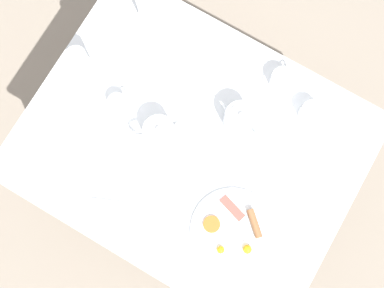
{
  "coord_description": "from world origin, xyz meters",
  "views": [
    {
      "loc": [
        -0.23,
        -0.14,
        2.32
      ],
      "look_at": [
        0.0,
        0.0,
        0.75
      ],
      "focal_mm": 42.0,
      "sensor_mm": 36.0,
      "label": 1
    }
  ],
  "objects": [
    {
      "name": "ground_plane",
      "position": [
        0.0,
        0.0,
        0.0
      ],
      "size": [
        8.0,
        8.0,
        0.0
      ],
      "primitive_type": "plane",
      "color": "gray"
    },
    {
      "name": "table",
      "position": [
        0.0,
        0.0,
        0.67
      ],
      "size": [
        0.92,
        1.18,
        0.73
      ],
      "color": "silver",
      "rests_on": "ground_plane"
    },
    {
      "name": "breakfast_plate",
      "position": [
        -0.19,
        -0.28,
        0.74
      ],
      "size": [
        0.3,
        0.3,
        0.04
      ],
      "color": "white",
      "rests_on": "table"
    },
    {
      "name": "teapot_near",
      "position": [
        -0.03,
        0.12,
        0.79
      ],
      "size": [
        0.12,
        0.18,
        0.13
      ],
      "rotation": [
        0.0,
        0.0,
        5.27
      ],
      "color": "white",
      "rests_on": "table"
    },
    {
      "name": "teapot_far",
      "position": [
        0.16,
        -0.1,
        0.79
      ],
      "size": [
        0.11,
        0.2,
        0.13
      ],
      "rotation": [
        0.0,
        0.0,
        1.41
      ],
      "color": "white",
      "rests_on": "table"
    },
    {
      "name": "teacup_with_saucer_left",
      "position": [
        0.36,
        -0.16,
        0.76
      ],
      "size": [
        0.14,
        0.13,
        0.07
      ],
      "color": "white",
      "rests_on": "table"
    },
    {
      "name": "teacup_with_saucer_right",
      "position": [
        0.31,
        -0.31,
        0.76
      ],
      "size": [
        0.13,
        0.14,
        0.07
      ],
      "color": "white",
      "rests_on": "table"
    },
    {
      "name": "water_glass_tall",
      "position": [
        0.05,
        0.48,
        0.81
      ],
      "size": [
        0.07,
        0.07,
        0.15
      ],
      "color": "white",
      "rests_on": "table"
    },
    {
      "name": "water_glass_short",
      "position": [
        0.35,
        0.39,
        0.8
      ],
      "size": [
        0.07,
        0.07,
        0.12
      ],
      "color": "white",
      "rests_on": "table"
    },
    {
      "name": "creamer_jug",
      "position": [
        -0.01,
        0.3,
        0.76
      ],
      "size": [
        0.09,
        0.07,
        0.06
      ],
      "color": "white",
      "rests_on": "table"
    },
    {
      "name": "napkin_folded",
      "position": [
        -0.35,
        0.14,
        0.74
      ],
      "size": [
        0.11,
        0.14,
        0.01
      ],
      "rotation": [
        0.0,
        0.0,
        1.97
      ],
      "color": "white",
      "rests_on": "table"
    },
    {
      "name": "fork_by_plate",
      "position": [
        0.33,
        0.17,
        0.74
      ],
      "size": [
        0.12,
        0.13,
        0.0
      ],
      "rotation": [
        0.0,
        0.0,
        2.4
      ],
      "color": "silver",
      "rests_on": "table"
    },
    {
      "name": "knife_by_plate",
      "position": [
        -0.2,
        0.28,
        0.74
      ],
      "size": [
        0.19,
        0.12,
        0.0
      ],
      "rotation": [
        0.0,
        0.0,
        5.25
      ],
      "color": "silver",
      "rests_on": "table"
    },
    {
      "name": "spoon_for_tea",
      "position": [
        0.1,
        -0.41,
        0.74
      ],
      "size": [
        0.07,
        0.14,
        0.0
      ],
      "rotation": [
        0.0,
        0.0,
        2.77
      ],
      "color": "silver",
      "rests_on": "table"
    },
    {
      "name": "fork_spare",
      "position": [
        0.2,
        0.39,
        0.74
      ],
      "size": [
        0.16,
        0.06,
        0.0
      ],
      "rotation": [
        0.0,
        0.0,
        1.84
      ],
      "color": "silver",
      "rests_on": "table"
    }
  ]
}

